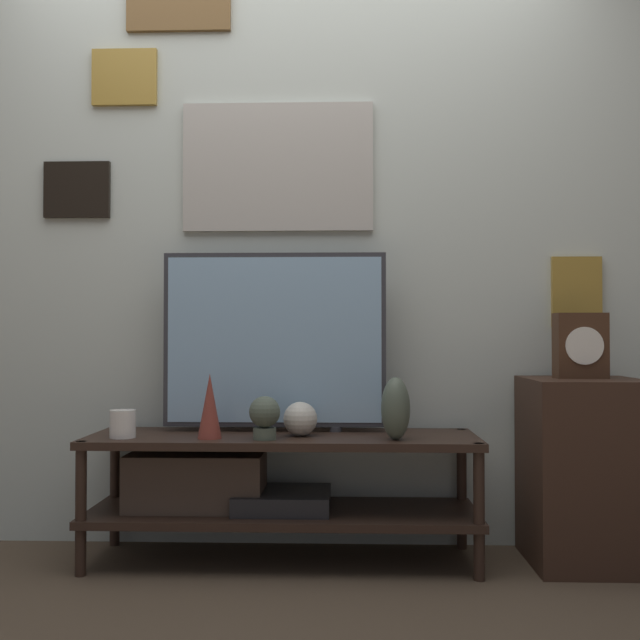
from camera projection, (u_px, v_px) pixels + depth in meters
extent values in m
plane|color=#4C3D2D|center=(276.00, 585.00, 2.58)|extent=(12.00, 12.00, 0.00)
cube|color=beige|center=(289.00, 219.00, 3.15)|extent=(6.40, 0.06, 2.70)
cube|color=#B2ADA3|center=(278.00, 167.00, 3.12)|extent=(0.79, 0.02, 0.54)
cube|color=#B2BCC6|center=(278.00, 167.00, 3.11)|extent=(0.76, 0.01, 0.50)
cube|color=olive|center=(124.00, 77.00, 3.15)|extent=(0.27, 0.02, 0.24)
cube|color=white|center=(124.00, 77.00, 3.14)|extent=(0.24, 0.01, 0.20)
cube|color=black|center=(77.00, 190.00, 3.14)|extent=(0.28, 0.02, 0.24)
cube|color=white|center=(76.00, 190.00, 3.14)|extent=(0.24, 0.01, 0.20)
cube|color=olive|center=(577.00, 292.00, 3.06)|extent=(0.20, 0.02, 0.29)
cube|color=white|center=(577.00, 292.00, 3.06)|extent=(0.17, 0.01, 0.25)
cube|color=black|center=(283.00, 439.00, 2.86)|extent=(1.48, 0.45, 0.03)
cube|color=black|center=(283.00, 513.00, 2.85)|extent=(1.48, 0.45, 0.03)
cylinder|color=black|center=(81.00, 508.00, 2.68)|extent=(0.04, 0.04, 0.48)
cylinder|color=black|center=(479.00, 512.00, 2.63)|extent=(0.04, 0.04, 0.48)
cylinder|color=black|center=(115.00, 486.00, 3.07)|extent=(0.04, 0.04, 0.48)
cylinder|color=black|center=(462.00, 489.00, 3.02)|extent=(0.04, 0.04, 0.48)
cube|color=black|center=(283.00, 500.00, 2.85)|extent=(0.36, 0.32, 0.07)
cube|color=#47382D|center=(196.00, 481.00, 2.86)|extent=(0.52, 0.25, 0.21)
cylinder|color=#333338|center=(214.00, 429.00, 2.97)|extent=(0.05, 0.05, 0.02)
cylinder|color=#333338|center=(336.00, 429.00, 2.95)|extent=(0.05, 0.05, 0.02)
cube|color=#333338|center=(275.00, 340.00, 2.97)|extent=(0.88, 0.04, 0.69)
cube|color=#8CB2D1|center=(274.00, 340.00, 2.95)|extent=(0.85, 0.01, 0.65)
cone|color=brown|center=(210.00, 406.00, 2.76)|extent=(0.09, 0.09, 0.24)
sphere|color=beige|center=(300.00, 419.00, 2.83)|extent=(0.13, 0.13, 0.13)
ellipsoid|color=#4C5647|center=(396.00, 408.00, 2.72)|extent=(0.11, 0.12, 0.23)
cylinder|color=silver|center=(123.00, 424.00, 2.78)|extent=(0.10, 0.10, 0.10)
cylinder|color=#4C5647|center=(265.00, 434.00, 2.73)|extent=(0.08, 0.08, 0.04)
sphere|color=#4C5647|center=(265.00, 412.00, 2.73)|extent=(0.11, 0.11, 0.11)
cube|color=#382319|center=(584.00, 471.00, 2.82)|extent=(0.42, 0.44, 0.70)
cube|color=#422819|center=(580.00, 346.00, 2.86)|extent=(0.19, 0.10, 0.25)
cylinder|color=white|center=(585.00, 346.00, 2.81)|extent=(0.14, 0.01, 0.14)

